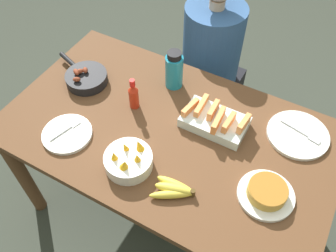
# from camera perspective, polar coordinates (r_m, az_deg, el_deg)

# --- Properties ---
(ground_plane) EXTENTS (14.00, 14.00, 0.00)m
(ground_plane) POSITION_cam_1_polar(r_m,az_deg,el_deg) (2.21, 0.00, -12.69)
(ground_plane) COLOR #383D33
(dining_table) EXTENTS (1.48, 0.86, 0.74)m
(dining_table) POSITION_cam_1_polar(r_m,az_deg,el_deg) (1.66, 0.00, -2.94)
(dining_table) COLOR brown
(dining_table) RESTS_ON ground_plane
(banana_bunch) EXTENTS (0.17, 0.13, 0.04)m
(banana_bunch) POSITION_cam_1_polar(r_m,az_deg,el_deg) (1.39, 1.08, -10.12)
(banana_bunch) COLOR gold
(banana_bunch) RESTS_ON dining_table
(melon_tray) EXTENTS (0.29, 0.17, 0.10)m
(melon_tray) POSITION_cam_1_polar(r_m,az_deg,el_deg) (1.58, 7.53, 0.89)
(melon_tray) COLOR silver
(melon_tray) RESTS_ON dining_table
(skillet) EXTENTS (0.33, 0.21, 0.08)m
(skillet) POSITION_cam_1_polar(r_m,az_deg,el_deg) (1.81, -13.05, 7.58)
(skillet) COLOR black
(skillet) RESTS_ON dining_table
(frittata_plate_center) EXTENTS (0.22, 0.22, 0.06)m
(frittata_plate_center) POSITION_cam_1_polar(r_m,az_deg,el_deg) (1.43, 15.54, -10.29)
(frittata_plate_center) COLOR silver
(frittata_plate_center) RESTS_ON dining_table
(empty_plate_near_front) EXTENTS (0.27, 0.27, 0.02)m
(empty_plate_near_front) POSITION_cam_1_polar(r_m,az_deg,el_deg) (1.66, 20.10, -1.29)
(empty_plate_near_front) COLOR silver
(empty_plate_near_front) RESTS_ON dining_table
(empty_plate_far_left) EXTENTS (0.22, 0.22, 0.02)m
(empty_plate_far_left) POSITION_cam_1_polar(r_m,az_deg,el_deg) (1.62, -15.86, -1.23)
(empty_plate_far_left) COLOR silver
(empty_plate_far_left) RESTS_ON dining_table
(fruit_bowl_mango) EXTENTS (0.20, 0.20, 0.11)m
(fruit_bowl_mango) POSITION_cam_1_polar(r_m,az_deg,el_deg) (1.45, -6.35, -5.51)
(fruit_bowl_mango) COLOR silver
(fruit_bowl_mango) RESTS_ON dining_table
(water_bottle) EXTENTS (0.09, 0.09, 0.20)m
(water_bottle) POSITION_cam_1_polar(r_m,az_deg,el_deg) (1.71, 0.99, 8.96)
(water_bottle) COLOR teal
(water_bottle) RESTS_ON dining_table
(hot_sauce_bottle) EXTENTS (0.05, 0.05, 0.17)m
(hot_sauce_bottle) POSITION_cam_1_polar(r_m,az_deg,el_deg) (1.63, -5.54, 4.95)
(hot_sauce_bottle) COLOR #B72814
(hot_sauce_bottle) RESTS_ON dining_table
(person_figure) EXTENTS (0.37, 0.37, 1.18)m
(person_figure) POSITION_cam_1_polar(r_m,az_deg,el_deg) (2.23, 6.57, 8.30)
(person_figure) COLOR black
(person_figure) RESTS_ON ground_plane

